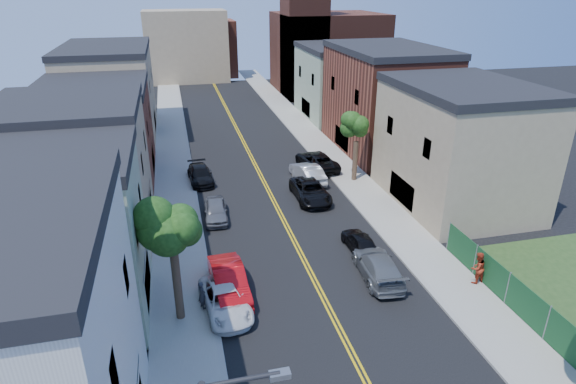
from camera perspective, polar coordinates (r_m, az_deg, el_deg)
sidewalk_left at (r=50.05m, az=-13.66°, el=4.00°), size 3.20×100.00×0.15m
sidewalk_right at (r=52.28m, az=3.93°, el=5.47°), size 3.20×100.00×0.15m
curb_left at (r=50.05m, az=-11.66°, el=4.19°), size 0.30×100.00×0.15m
curb_right at (r=51.80m, az=2.07°, el=5.34°), size 0.30×100.00×0.15m
bldg_left_palegrn at (r=27.14m, az=-26.55°, el=-5.59°), size 9.00×8.00×8.50m
bldg_left_tan_near at (r=35.09m, az=-23.87°, el=1.80°), size 9.00×10.00×9.00m
bldg_left_brick at (r=45.55m, az=-21.75°, el=6.23°), size 9.00×12.00×8.00m
bldg_left_tan_far at (r=58.87m, az=-20.31°, el=10.87°), size 9.00×16.00×9.50m
bldg_right_tan at (r=39.65m, az=19.61°, el=4.86°), size 9.00×12.00×9.00m
bldg_right_brick at (r=51.31m, az=11.39°, el=10.43°), size 9.00×14.00×10.00m
bldg_right_palegrn at (r=64.15m, az=6.12°, el=12.67°), size 9.00×12.00×8.50m
church at (r=78.55m, az=4.12°, el=16.97°), size 16.20×14.20×22.60m
backdrop_left at (r=89.97m, az=-11.97°, el=16.60°), size 14.00×8.00×12.00m
backdrop_center at (r=94.28m, az=-9.51°, el=16.47°), size 10.00×8.00×10.00m
fence_right at (r=28.21m, az=26.45°, el=-11.96°), size 0.04×15.00×1.90m
tree_left_mid at (r=23.47m, az=-13.95°, el=-1.73°), size 5.20×5.20×9.29m
tree_right_far at (r=41.65m, az=8.29°, el=8.68°), size 4.40×4.40×8.03m
red_sedan at (r=27.80m, az=-7.02°, el=-10.50°), size 2.08×5.22×1.69m
white_pickup at (r=26.64m, az=-7.46°, el=-12.67°), size 2.78×5.08×1.35m
grey_car_left at (r=36.27m, az=-8.58°, el=-2.18°), size 1.91×4.26×1.42m
black_car_left at (r=43.24m, az=-10.40°, el=2.02°), size 2.26×4.92×1.39m
grey_car_right at (r=29.56m, az=10.66°, el=-8.66°), size 2.59×5.43×1.53m
black_car_right at (r=32.13m, az=8.57°, el=-5.89°), size 1.62×3.90×1.32m
silver_car_right at (r=42.66m, az=2.33°, el=2.29°), size 2.31×5.17×1.65m
dark_car_right_far at (r=45.64m, az=3.43°, el=3.72°), size 3.36×6.15×1.63m
black_suv_lane at (r=39.11m, az=2.68°, el=0.13°), size 2.54×5.48×1.52m
pedestrian_left at (r=26.74m, az=-10.20°, el=-11.96°), size 0.59×0.70×1.62m
pedestrian_right at (r=30.30m, az=21.61°, el=-8.38°), size 1.10×0.93×1.97m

